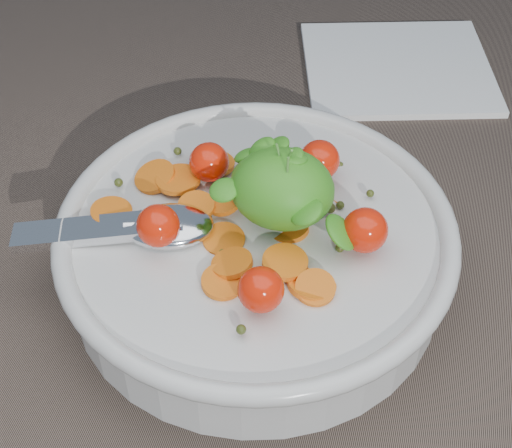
# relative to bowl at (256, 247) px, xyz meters

# --- Properties ---
(ground) EXTENTS (6.00, 6.00, 0.00)m
(ground) POSITION_rel_bowl_xyz_m (0.01, 0.02, -0.03)
(ground) COLOR brown
(ground) RESTS_ON ground
(bowl) EXTENTS (0.30, 0.27, 0.12)m
(bowl) POSITION_rel_bowl_xyz_m (0.00, 0.00, 0.00)
(bowl) COLOR silver
(bowl) RESTS_ON ground
(napkin) EXTENTS (0.21, 0.20, 0.01)m
(napkin) POSITION_rel_bowl_xyz_m (0.06, 0.28, -0.03)
(napkin) COLOR white
(napkin) RESTS_ON ground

